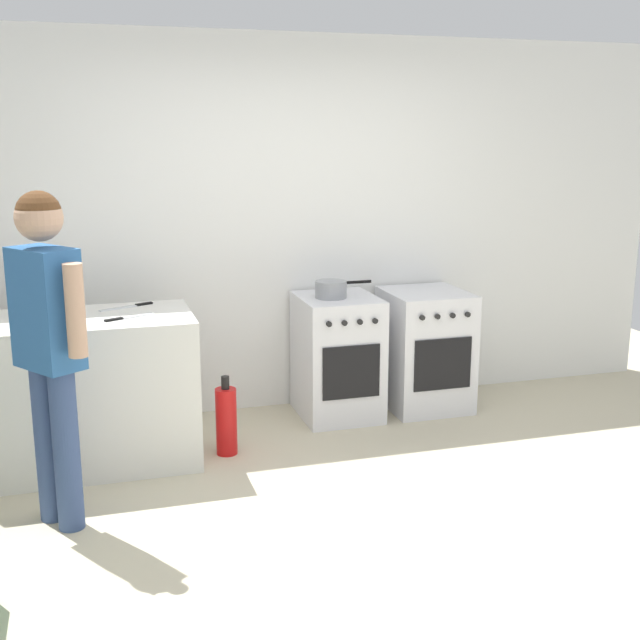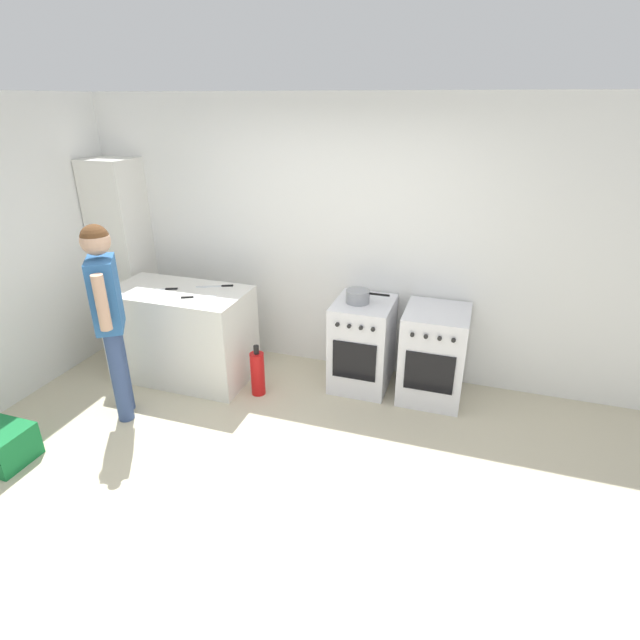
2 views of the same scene
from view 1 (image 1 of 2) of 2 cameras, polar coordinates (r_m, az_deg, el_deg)
ground_plane at (r=4.23m, az=3.27°, el=-14.18°), size 8.00×8.00×0.00m
back_wall at (r=5.67m, az=-3.26°, el=6.65°), size 6.00×0.10×2.60m
counter_unit at (r=4.96m, az=-16.48°, el=-4.89°), size 1.30×0.70×0.90m
oven_left at (r=5.57m, az=1.24°, el=-2.61°), size 0.53×0.62×0.85m
oven_right at (r=5.80m, az=7.47°, el=-2.08°), size 0.56×0.62×0.85m
pot at (r=5.43m, az=0.81°, el=2.20°), size 0.40×0.22×0.11m
knife_chef at (r=4.75m, az=-13.55°, el=0.18°), size 0.29×0.16×0.01m
knife_paring at (r=4.84m, az=-17.92°, el=0.15°), size 0.20×0.10×0.01m
knife_bread at (r=5.04m, az=-13.46°, el=0.94°), size 0.33×0.17×0.01m
person at (r=4.08m, az=-18.79°, el=-0.70°), size 0.36×0.48×1.68m
fire_extinguisher at (r=5.00m, az=-6.68°, el=-7.10°), size 0.13×0.13×0.50m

